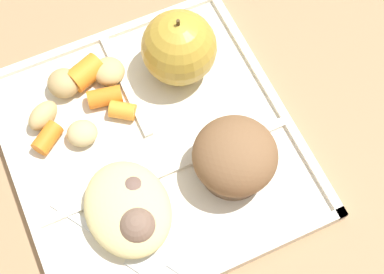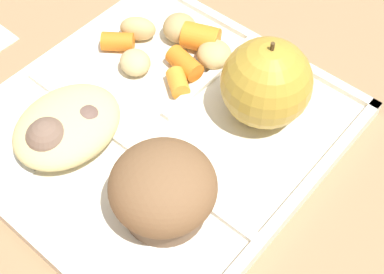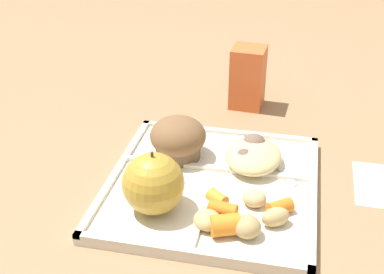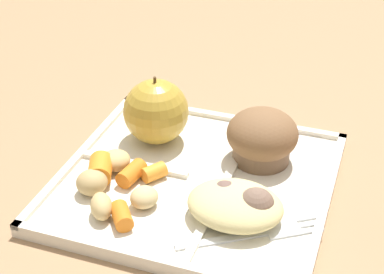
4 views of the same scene
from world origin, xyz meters
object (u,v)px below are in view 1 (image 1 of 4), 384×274
Objects in this scene: lunch_tray at (153,146)px; plastic_fork at (126,250)px; bran_muffin at (235,158)px; green_apple at (179,48)px.

lunch_tray is 2.20× the size of plastic_fork.
plastic_fork is at bearing -76.05° from bran_muffin.
bran_muffin is at bearing 46.44° from lunch_tray.
green_apple is 0.14m from bran_muffin.
bran_muffin is (0.06, 0.06, 0.04)m from lunch_tray.
green_apple is 1.04× the size of bran_muffin.
bran_muffin is 0.61× the size of plastic_fork.
green_apple is 0.64× the size of plastic_fork.
plastic_fork is (0.03, -0.13, -0.03)m from bran_muffin.
green_apple reaches higher than plastic_fork.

